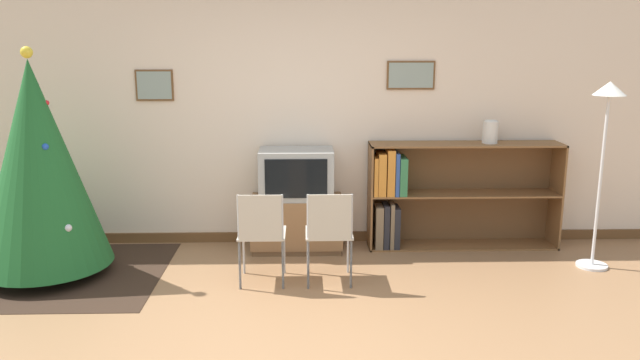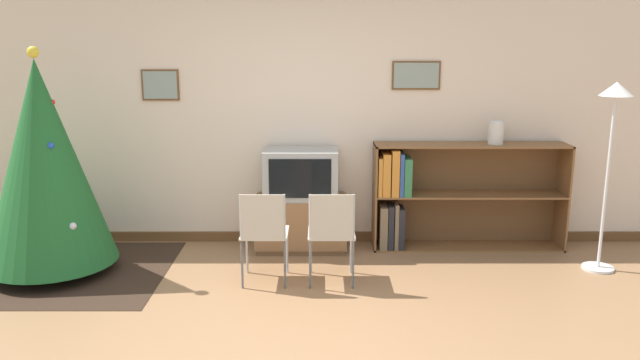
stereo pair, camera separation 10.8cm
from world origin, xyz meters
The scene contains 11 objects.
ground_plane centered at (0.00, 0.00, 0.00)m, with size 24.00×24.00×0.00m, color #936B47.
wall_back centered at (0.00, 2.39, 1.35)m, with size 8.62×0.11×2.70m.
area_rug centered at (-2.14, 1.45, 0.00)m, with size 2.02×1.65×0.01m.
christmas_tree centered at (-2.14, 1.45, 1.00)m, with size 1.13×1.13×1.99m.
tv_console centered at (0.07, 2.09, 0.27)m, with size 0.90×0.46×0.53m.
television centered at (0.07, 2.09, 0.77)m, with size 0.72×0.45×0.48m.
folding_chair_left centered at (-0.21, 1.17, 0.47)m, with size 0.40×0.40×0.82m.
folding_chair_right centered at (0.36, 1.17, 0.47)m, with size 0.40×0.40×0.82m.
bookshelf centered at (1.42, 2.16, 0.54)m, with size 1.89×0.36×1.06m.
vase centered at (1.97, 2.15, 1.17)m, with size 0.15×0.15×0.23m.
standing_lamp centered at (2.81, 1.53, 1.31)m, with size 0.28×0.28×1.70m.
Camera 2 is at (0.26, -3.85, 2.07)m, focal length 35.00 mm.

